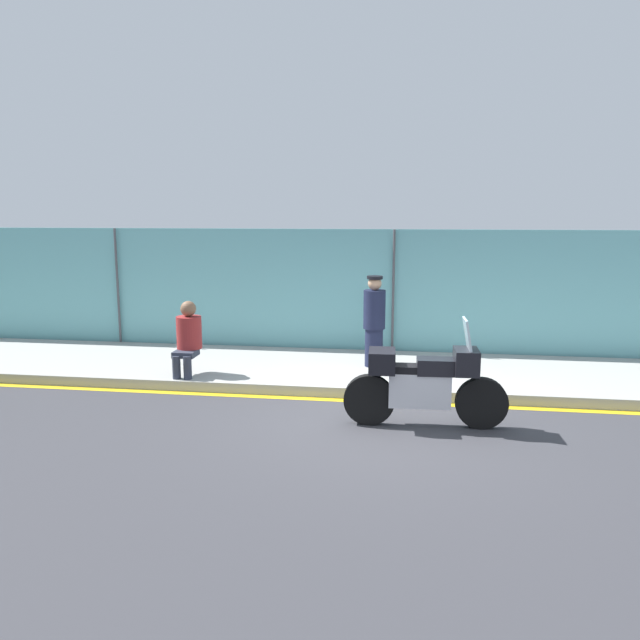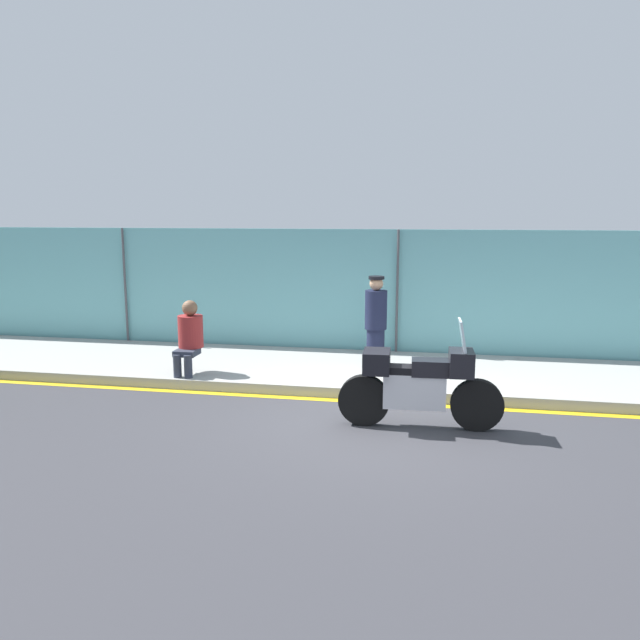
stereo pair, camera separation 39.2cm
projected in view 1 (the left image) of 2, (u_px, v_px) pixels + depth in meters
ground_plane at (383, 419)px, 8.91m from camera, size 120.00×120.00×0.00m
sidewalk at (389, 372)px, 11.17m from camera, size 43.05×2.83×0.17m
curb_paint_stripe at (385, 402)px, 9.72m from camera, size 43.05×0.18×0.01m
storefront_fence at (393, 295)px, 12.43m from camera, size 40.90×0.17×2.59m
motorcycle at (424, 383)px, 8.54m from camera, size 2.25×0.55×1.52m
officer_standing at (374, 321)px, 11.15m from camera, size 0.39×0.39×1.64m
person_seated_on_curb at (188, 335)px, 10.63m from camera, size 0.43×0.67×1.26m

